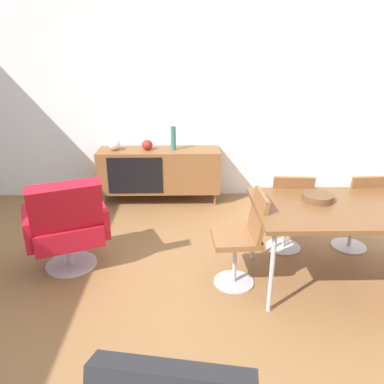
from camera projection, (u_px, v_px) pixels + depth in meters
name	position (u px, v px, depth m)	size (l,w,h in m)	color
ground_plane	(180.00, 310.00, 3.00)	(8.32, 8.32, 0.00)	olive
wall_back	(181.00, 94.00, 4.91)	(6.80, 0.12, 2.80)	white
sideboard	(159.00, 170.00, 4.97)	(1.60, 0.45, 0.72)	brown
vase_cobalt	(147.00, 145.00, 4.85)	(0.14, 0.14, 0.13)	maroon
vase_sculptural_dark	(173.00, 138.00, 4.82)	(0.07, 0.07, 0.31)	#337266
vase_ceramic_small	(114.00, 145.00, 4.84)	(0.16, 0.16, 0.14)	beige
dining_table	(350.00, 211.00, 3.12)	(1.60, 0.90, 0.74)	brown
wooden_bowl_on_table	(318.00, 198.00, 3.19)	(0.26, 0.26, 0.06)	brown
dining_chair_near_window	(243.00, 236.00, 3.19)	(0.44, 0.42, 0.86)	brown
dining_chair_back_right	(359.00, 208.00, 3.73)	(0.43, 0.45, 0.86)	brown
dining_chair_back_left	(288.00, 209.00, 3.71)	(0.43, 0.45, 0.86)	brown
lounge_chair_red	(67.00, 224.00, 3.40)	(0.86, 0.84, 0.95)	red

